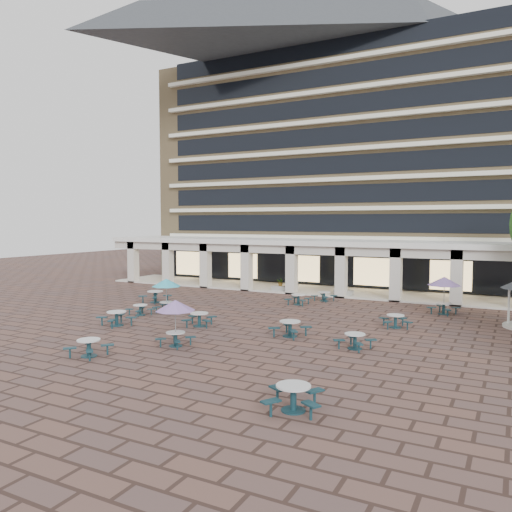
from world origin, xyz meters
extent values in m
plane|color=brown|center=(0.00, 0.00, 0.00)|extent=(120.00, 120.00, 0.00)
cube|color=#9E8459|center=(0.00, 25.50, 11.00)|extent=(40.00, 15.00, 22.00)
cube|color=silver|center=(0.00, 17.75, 4.50)|extent=(36.80, 0.50, 0.35)
cube|color=black|center=(0.00, 17.98, 5.80)|extent=(35.20, 0.05, 1.60)
cube|color=silver|center=(0.00, 17.75, 7.10)|extent=(36.80, 0.50, 0.35)
cube|color=black|center=(0.00, 17.98, 8.40)|extent=(35.20, 0.05, 1.60)
cube|color=silver|center=(0.00, 17.75, 9.70)|extent=(36.80, 0.50, 0.35)
cube|color=black|center=(0.00, 17.98, 11.00)|extent=(35.20, 0.05, 1.60)
cube|color=silver|center=(0.00, 17.75, 12.30)|extent=(36.80, 0.50, 0.35)
cube|color=black|center=(0.00, 17.98, 13.60)|extent=(35.20, 0.05, 1.60)
cube|color=silver|center=(0.00, 17.75, 14.90)|extent=(36.80, 0.50, 0.35)
cube|color=black|center=(0.00, 17.98, 16.20)|extent=(35.20, 0.05, 1.60)
cube|color=silver|center=(0.00, 17.75, 17.50)|extent=(36.80, 0.50, 0.35)
cube|color=black|center=(0.00, 17.98, 18.80)|extent=(35.20, 0.05, 1.60)
cube|color=silver|center=(0.00, 17.75, 20.10)|extent=(36.80, 0.50, 0.35)
cube|color=black|center=(0.00, 17.98, 21.40)|extent=(35.20, 0.05, 1.60)
cube|color=white|center=(0.00, 15.00, 4.20)|extent=(42.00, 6.60, 0.40)
cube|color=beige|center=(0.00, 12.15, 3.75)|extent=(42.00, 0.30, 0.90)
cube|color=black|center=(0.00, 17.70, 1.80)|extent=(38.00, 0.15, 3.20)
cube|color=beige|center=(0.00, 15.00, 0.06)|extent=(42.00, 6.00, 0.12)
cube|color=beige|center=(-19.00, 12.40, 2.00)|extent=(0.80, 0.80, 4.00)
cube|color=beige|center=(-14.78, 12.40, 2.00)|extent=(0.80, 0.80, 4.00)
cube|color=beige|center=(-10.56, 12.40, 2.00)|extent=(0.80, 0.80, 4.00)
cube|color=beige|center=(-6.33, 12.40, 2.00)|extent=(0.80, 0.80, 4.00)
cube|color=beige|center=(-2.11, 12.40, 2.00)|extent=(0.80, 0.80, 4.00)
cube|color=beige|center=(2.11, 12.40, 2.00)|extent=(0.80, 0.80, 4.00)
cube|color=beige|center=(6.33, 12.40, 2.00)|extent=(0.80, 0.80, 4.00)
cube|color=beige|center=(10.56, 12.40, 2.00)|extent=(0.80, 0.80, 4.00)
cube|color=#FFD88C|center=(-16.00, 17.55, 1.60)|extent=(3.20, 0.08, 2.40)
cube|color=#FFD88C|center=(-9.60, 17.55, 1.60)|extent=(3.20, 0.08, 2.40)
cube|color=#FFD88C|center=(-3.20, 17.55, 1.60)|extent=(3.20, 0.08, 2.40)
cube|color=#FFD88C|center=(3.20, 17.55, 1.60)|extent=(3.20, 0.08, 2.40)
cube|color=#FFD88C|center=(9.60, 17.55, 1.60)|extent=(3.20, 0.08, 2.40)
cylinder|color=#163942|center=(-5.94, -3.84, 0.02)|extent=(0.76, 0.76, 0.04)
cylinder|color=#163942|center=(-5.94, -3.84, 0.36)|extent=(0.20, 0.20, 0.72)
cylinder|color=silver|center=(-5.94, -3.84, 0.80)|extent=(1.09, 1.09, 0.05)
cube|color=#163942|center=(-5.18, -3.47, 0.48)|extent=(0.67, 0.54, 0.05)
cylinder|color=#163942|center=(-5.18, -3.47, 0.23)|extent=(0.09, 0.09, 0.46)
cube|color=#163942|center=(-6.32, -3.08, 0.48)|extent=(0.54, 0.67, 0.05)
cylinder|color=#163942|center=(-6.32, -3.08, 0.23)|extent=(0.09, 0.09, 0.46)
cube|color=#163942|center=(-6.71, -4.22, 0.48)|extent=(0.67, 0.54, 0.05)
cylinder|color=#163942|center=(-6.71, -4.22, 0.23)|extent=(0.09, 0.09, 0.46)
cube|color=#163942|center=(-5.57, -4.61, 0.48)|extent=(0.54, 0.67, 0.05)
cylinder|color=#163942|center=(-5.57, -4.61, 0.23)|extent=(0.09, 0.09, 0.46)
cylinder|color=#163942|center=(-2.41, -9.34, 0.02)|extent=(0.71, 0.71, 0.04)
cylinder|color=#163942|center=(-2.41, -9.34, 0.33)|extent=(0.18, 0.18, 0.67)
cylinder|color=silver|center=(-2.41, -9.34, 0.74)|extent=(1.01, 1.01, 0.05)
cube|color=#163942|center=(-1.88, -8.75, 0.44)|extent=(0.58, 0.60, 0.05)
cylinder|color=#163942|center=(-1.88, -8.75, 0.21)|extent=(0.08, 0.08, 0.42)
cube|color=#163942|center=(-3.00, -8.82, 0.44)|extent=(0.60, 0.58, 0.05)
cylinder|color=#163942|center=(-3.00, -8.82, 0.21)|extent=(0.08, 0.08, 0.42)
cube|color=#163942|center=(-2.93, -9.93, 0.44)|extent=(0.58, 0.60, 0.05)
cylinder|color=#163942|center=(-2.93, -9.93, 0.21)|extent=(0.08, 0.08, 0.42)
cube|color=#163942|center=(-1.82, -9.87, 0.44)|extent=(0.60, 0.58, 0.05)
cylinder|color=#163942|center=(-1.82, -9.87, 0.21)|extent=(0.08, 0.08, 0.42)
cylinder|color=#163942|center=(8.13, -11.00, 0.02)|extent=(0.78, 0.78, 0.04)
cylinder|color=#163942|center=(8.13, -11.00, 0.37)|extent=(0.20, 0.20, 0.73)
cylinder|color=silver|center=(8.13, -11.00, 0.81)|extent=(1.11, 1.11, 0.06)
cube|color=#163942|center=(8.56, -10.25, 0.49)|extent=(0.57, 0.68, 0.06)
cylinder|color=#163942|center=(8.56, -10.25, 0.23)|extent=(0.09, 0.09, 0.47)
cube|color=#163942|center=(7.38, -10.58, 0.49)|extent=(0.68, 0.57, 0.06)
cylinder|color=#163942|center=(7.38, -10.58, 0.23)|extent=(0.09, 0.09, 0.47)
cube|color=#163942|center=(7.71, -11.75, 0.49)|extent=(0.57, 0.68, 0.06)
cylinder|color=#163942|center=(7.71, -11.75, 0.23)|extent=(0.09, 0.09, 0.47)
cube|color=#163942|center=(8.89, -11.42, 0.49)|extent=(0.68, 0.57, 0.06)
cylinder|color=#163942|center=(8.89, -11.42, 0.23)|extent=(0.09, 0.09, 0.47)
cylinder|color=#163942|center=(7.65, -2.61, 0.02)|extent=(0.67, 0.67, 0.04)
cylinder|color=#163942|center=(7.65, -2.61, 0.32)|extent=(0.17, 0.17, 0.64)
cylinder|color=silver|center=(7.65, -2.61, 0.70)|extent=(0.96, 0.96, 0.05)
cube|color=#163942|center=(8.29, -2.23, 0.42)|extent=(0.59, 0.50, 0.05)
cylinder|color=#163942|center=(8.29, -2.23, 0.20)|extent=(0.08, 0.08, 0.40)
cube|color=#163942|center=(7.26, -1.96, 0.42)|extent=(0.50, 0.59, 0.05)
cylinder|color=#163942|center=(7.26, -1.96, 0.20)|extent=(0.08, 0.08, 0.40)
cube|color=#163942|center=(7.00, -2.99, 0.42)|extent=(0.59, 0.50, 0.05)
cylinder|color=#163942|center=(7.00, -2.99, 0.20)|extent=(0.08, 0.08, 0.40)
cube|color=#163942|center=(8.03, -3.25, 0.42)|extent=(0.50, 0.59, 0.05)
cylinder|color=#163942|center=(8.03, -3.25, 0.20)|extent=(0.08, 0.08, 0.40)
cylinder|color=#163942|center=(-6.05, 0.89, 0.02)|extent=(0.64, 0.64, 0.04)
cylinder|color=#163942|center=(-6.05, 0.89, 0.30)|extent=(0.16, 0.16, 0.60)
cylinder|color=silver|center=(-6.05, 0.89, 0.66)|extent=(0.91, 0.91, 0.05)
cube|color=#163942|center=(-5.70, 1.50, 0.40)|extent=(0.47, 0.56, 0.05)
cylinder|color=#163942|center=(-5.70, 1.50, 0.19)|extent=(0.07, 0.07, 0.38)
cube|color=#163942|center=(-6.66, 1.24, 0.40)|extent=(0.56, 0.47, 0.05)
cylinder|color=#163942|center=(-6.66, 1.24, 0.19)|extent=(0.07, 0.07, 0.38)
cube|color=#163942|center=(-6.40, 0.27, 0.40)|extent=(0.47, 0.56, 0.05)
cylinder|color=#163942|center=(-6.40, 0.27, 0.19)|extent=(0.07, 0.07, 0.38)
cube|color=#163942|center=(-5.44, 0.53, 0.40)|extent=(0.56, 0.47, 0.05)
cylinder|color=#163942|center=(-5.44, 0.53, 0.19)|extent=(0.07, 0.07, 0.38)
cylinder|color=gray|center=(-6.05, 0.89, 1.09)|extent=(0.05, 0.05, 2.18)
cone|color=#36ABC5|center=(-6.05, 0.89, 1.95)|extent=(1.91, 1.91, 0.50)
cylinder|color=#163942|center=(-1.65, -1.79, 0.02)|extent=(0.72, 0.72, 0.04)
cylinder|color=#163942|center=(-1.65, -1.79, 0.34)|extent=(0.18, 0.18, 0.68)
cylinder|color=silver|center=(-1.65, -1.79, 0.75)|extent=(1.03, 1.03, 0.05)
cube|color=#163942|center=(-1.30, -1.08, 0.45)|extent=(0.51, 0.63, 0.05)
cylinder|color=#163942|center=(-1.30, -1.08, 0.22)|extent=(0.08, 0.08, 0.43)
cube|color=#163942|center=(-2.37, -1.44, 0.45)|extent=(0.63, 0.51, 0.05)
cylinder|color=#163942|center=(-2.37, -1.44, 0.22)|extent=(0.08, 0.08, 0.43)
cube|color=#163942|center=(-2.00, -2.51, 0.45)|extent=(0.51, 0.63, 0.05)
cylinder|color=#163942|center=(-2.00, -2.51, 0.22)|extent=(0.08, 0.08, 0.43)
cube|color=#163942|center=(-0.93, -2.15, 0.45)|extent=(0.63, 0.51, 0.05)
cylinder|color=#163942|center=(-0.93, -2.15, 0.22)|extent=(0.08, 0.08, 0.43)
cylinder|color=#163942|center=(-0.10, -6.09, 0.02)|extent=(0.64, 0.64, 0.04)
cylinder|color=#163942|center=(-0.10, -6.09, 0.30)|extent=(0.16, 0.16, 0.60)
cylinder|color=silver|center=(-0.10, -6.09, 0.67)|extent=(0.91, 0.91, 0.05)
cube|color=#163942|center=(0.42, -5.61, 0.40)|extent=(0.54, 0.53, 0.05)
cylinder|color=#163942|center=(0.42, -5.61, 0.19)|extent=(0.07, 0.07, 0.38)
cube|color=#163942|center=(-0.58, -5.57, 0.40)|extent=(0.53, 0.54, 0.05)
cylinder|color=#163942|center=(-0.58, -5.57, 0.19)|extent=(0.07, 0.07, 0.38)
cube|color=#163942|center=(-0.62, -6.58, 0.40)|extent=(0.54, 0.53, 0.05)
cylinder|color=#163942|center=(-0.62, -6.58, 0.19)|extent=(0.07, 0.07, 0.38)
cube|color=#163942|center=(0.38, -6.62, 0.40)|extent=(0.53, 0.54, 0.05)
cylinder|color=#163942|center=(0.38, -6.62, 0.19)|extent=(0.07, 0.07, 0.38)
cylinder|color=gray|center=(-0.10, -6.09, 1.09)|extent=(0.05, 0.05, 2.19)
cone|color=#8663A9|center=(-0.10, -6.09, 1.96)|extent=(1.92, 1.92, 0.50)
cylinder|color=#163942|center=(3.94, -1.72, 0.02)|extent=(0.76, 0.76, 0.04)
cylinder|color=#163942|center=(3.94, -1.72, 0.36)|extent=(0.19, 0.19, 0.71)
cylinder|color=silver|center=(3.94, -1.72, 0.79)|extent=(1.08, 1.08, 0.05)
cube|color=#163942|center=(4.62, -1.22, 0.48)|extent=(0.66, 0.60, 0.05)
cylinder|color=#163942|center=(4.62, -1.22, 0.23)|extent=(0.09, 0.09, 0.45)
cube|color=#163942|center=(3.44, -1.03, 0.48)|extent=(0.60, 0.66, 0.05)
cylinder|color=#163942|center=(3.44, -1.03, 0.23)|extent=(0.09, 0.09, 0.45)
cube|color=#163942|center=(3.26, -2.21, 0.48)|extent=(0.66, 0.60, 0.05)
cylinder|color=#163942|center=(3.26, -2.21, 0.23)|extent=(0.09, 0.09, 0.45)
cube|color=#163942|center=(4.44, -2.40, 0.48)|extent=(0.60, 0.66, 0.05)
cylinder|color=#163942|center=(4.44, -2.40, 0.23)|extent=(0.09, 0.09, 0.45)
cylinder|color=#163942|center=(-9.21, 3.63, 0.02)|extent=(0.79, 0.79, 0.05)
cylinder|color=#163942|center=(-9.21, 3.63, 0.37)|extent=(0.20, 0.20, 0.75)
cylinder|color=silver|center=(-9.21, 3.63, 0.83)|extent=(1.14, 1.14, 0.06)
cube|color=#163942|center=(-8.50, 4.16, 0.50)|extent=(0.69, 0.63, 0.06)
cylinder|color=#163942|center=(-8.50, 4.16, 0.24)|extent=(0.09, 0.09, 0.48)
cube|color=#163942|center=(-9.74, 4.34, 0.50)|extent=(0.63, 0.69, 0.06)
cylinder|color=#163942|center=(-9.74, 4.34, 0.24)|extent=(0.09, 0.09, 0.48)
cube|color=#163942|center=(-9.92, 3.10, 0.50)|extent=(0.69, 0.63, 0.06)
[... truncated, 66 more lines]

